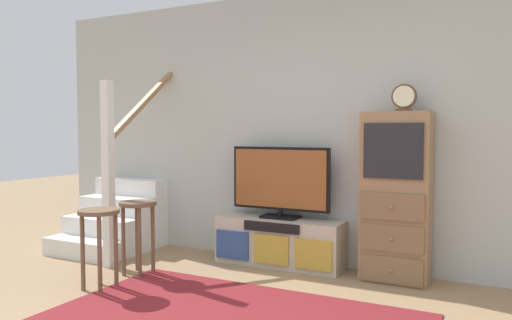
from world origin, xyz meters
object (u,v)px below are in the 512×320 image
Objects in this scene: media_console at (279,242)px; bar_stool_far at (138,220)px; side_cabinet at (396,197)px; television at (280,181)px; desk_clock at (404,98)px; bar_stool_near at (99,229)px.

bar_stool_far reaches higher than media_console.
side_cabinet is at bearing 0.52° from media_console.
media_console is 0.60m from television.
desk_clock is at bearing 21.40° from bar_stool_far.
side_cabinet is 0.87m from desk_clock.
desk_clock is 0.35× the size of bar_stool_far.
desk_clock is 2.81m from bar_stool_near.
side_cabinet is (1.12, -0.01, -0.09)m from television.
media_console is 1.72m from bar_stool_near.
television is 1.40m from desk_clock.
bar_stool_far is at bearing -157.75° from side_cabinet.
bar_stool_near is 0.48m from bar_stool_far.
media_console is at bearing 52.42° from bar_stool_near.
bar_stool_near is at bearing -127.09° from television.
desk_clock is at bearing -14.94° from side_cabinet.
bar_stool_near is (-2.21, -1.34, -1.10)m from desk_clock.
media_console is 1.37m from bar_stool_far.
bar_stool_far is (-2.20, -0.86, -1.10)m from desk_clock.
bar_stool_far is (-1.03, -0.89, -0.33)m from television.
media_console is at bearing -90.00° from television.
side_cabinet reaches higher than television.
desk_clock is at bearing 31.26° from bar_stool_near.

